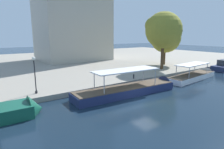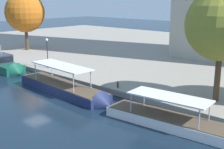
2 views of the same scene
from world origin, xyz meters
name	(u,v)px [view 1 (image 1 of 2)]	position (x,y,z in m)	size (l,w,h in m)	color
ground_plane	(146,103)	(0.00, 0.00, 0.00)	(220.00, 220.00, 0.00)	#142333
dock_promenade	(48,63)	(0.00, 34.26, 0.32)	(120.00, 55.00, 0.64)	gray
tour_boat_2	(132,90)	(1.03, 3.48, 0.42)	(15.13, 3.76, 4.22)	navy
tour_boat_3	(194,77)	(15.30, 3.68, 0.32)	(12.62, 3.76, 3.68)	white
mooring_bollard_0	(134,76)	(4.99, 7.65, 1.01)	(0.23, 0.23, 0.69)	#2D2D33
lamp_post	(35,71)	(-9.47, 8.46, 3.32)	(0.40, 0.40, 4.30)	black
tree_1	(163,30)	(15.06, 10.79, 8.31)	(6.96, 6.96, 11.04)	#4C3823
tree_2	(166,38)	(20.36, 14.40, 6.70)	(6.66, 6.94, 9.37)	#4C3823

